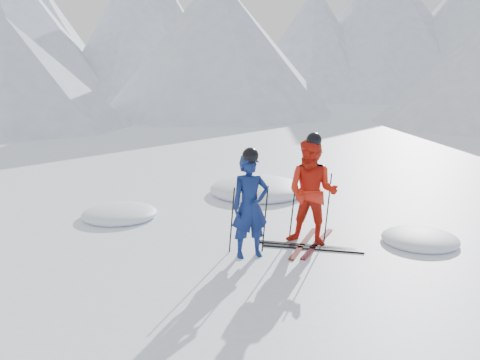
{
  "coord_description": "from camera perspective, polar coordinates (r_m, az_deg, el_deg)",
  "views": [
    {
      "loc": [
        -1.86,
        -8.13,
        3.0
      ],
      "look_at": [
        -2.02,
        0.5,
        1.1
      ],
      "focal_mm": 38.0,
      "sensor_mm": 36.0,
      "label": 1
    }
  ],
  "objects": [
    {
      "name": "ground",
      "position": [
        8.86,
        13.21,
        -7.71
      ],
      "size": [
        160.0,
        160.0,
        0.0
      ],
      "primitive_type": "plane",
      "color": "white",
      "rests_on": "ground"
    },
    {
      "name": "mountain_range",
      "position": [
        44.25,
        11.38,
        16.99
      ],
      "size": [
        106.15,
        62.94,
        15.53
      ],
      "color": "#B2BCD1",
      "rests_on": "ground"
    },
    {
      "name": "skier_blue",
      "position": [
        8.13,
        1.15,
        -2.97
      ],
      "size": [
        0.71,
        0.58,
        1.68
      ],
      "primitive_type": "imported",
      "rotation": [
        0.0,
        0.0,
        0.33
      ],
      "color": "#0D1D53",
      "rests_on": "ground"
    },
    {
      "name": "skier_red",
      "position": [
        8.76,
        8.11,
        -1.42
      ],
      "size": [
        1.09,
        0.98,
        1.85
      ],
      "primitive_type": "imported",
      "rotation": [
        0.0,
        0.0,
        -0.38
      ],
      "color": "red",
      "rests_on": "ground"
    },
    {
      "name": "pole_blue_left",
      "position": [
        8.36,
        -0.93,
        -4.54
      ],
      "size": [
        0.11,
        0.08,
        1.12
      ],
      "primitive_type": "cylinder",
      "rotation": [
        0.05,
        0.08,
        0.0
      ],
      "color": "black",
      "rests_on": "ground"
    },
    {
      "name": "pole_blue_right",
      "position": [
        8.45,
        2.84,
        -4.36
      ],
      "size": [
        0.11,
        0.07,
        1.12
      ],
      "primitive_type": "cylinder",
      "rotation": [
        -0.04,
        0.08,
        0.0
      ],
      "color": "black",
      "rests_on": "ground"
    },
    {
      "name": "pole_red_left",
      "position": [
        9.04,
        5.97,
        -2.93
      ],
      "size": [
        0.12,
        0.1,
        1.23
      ],
      "primitive_type": "cylinder",
      "rotation": [
        0.06,
        0.08,
        0.0
      ],
      "color": "black",
      "rests_on": "ground"
    },
    {
      "name": "pole_red_right",
      "position": [
        9.02,
        9.83,
        -3.09
      ],
      "size": [
        0.12,
        0.09,
        1.23
      ],
      "primitive_type": "cylinder",
      "rotation": [
        -0.05,
        0.08,
        0.0
      ],
      "color": "black",
      "rests_on": "ground"
    },
    {
      "name": "ski_worn_left",
      "position": [
        9.0,
        7.17,
        -7.05
      ],
      "size": [
        0.66,
        1.63,
        0.03
      ],
      "primitive_type": "cube",
      "rotation": [
        0.0,
        0.0,
        -0.34
      ],
      "color": "black",
      "rests_on": "ground"
    },
    {
      "name": "ski_worn_right",
      "position": [
        9.03,
        8.7,
        -7.03
      ],
      "size": [
        0.77,
        1.59,
        0.03
      ],
      "primitive_type": "cube",
      "rotation": [
        0.0,
        0.0,
        -0.41
      ],
      "color": "black",
      "rests_on": "ground"
    },
    {
      "name": "ski_loose_a",
      "position": [
        8.89,
        7.44,
        -7.3
      ],
      "size": [
        1.68,
        0.48,
        0.03
      ],
      "primitive_type": "cube",
      "rotation": [
        0.0,
        0.0,
        1.34
      ],
      "color": "black",
      "rests_on": "ground"
    },
    {
      "name": "ski_loose_b",
      "position": [
        8.76,
        8.21,
        -7.63
      ],
      "size": [
        1.68,
        0.42,
        0.03
      ],
      "primitive_type": "cube",
      "rotation": [
        0.0,
        0.0,
        1.37
      ],
      "color": "black",
      "rests_on": "ground"
    },
    {
      "name": "snow_lumps",
      "position": [
        11.65,
        1.08,
        -2.52
      ],
      "size": [
        7.12,
        5.38,
        0.52
      ],
      "color": "white",
      "rests_on": "ground"
    }
  ]
}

